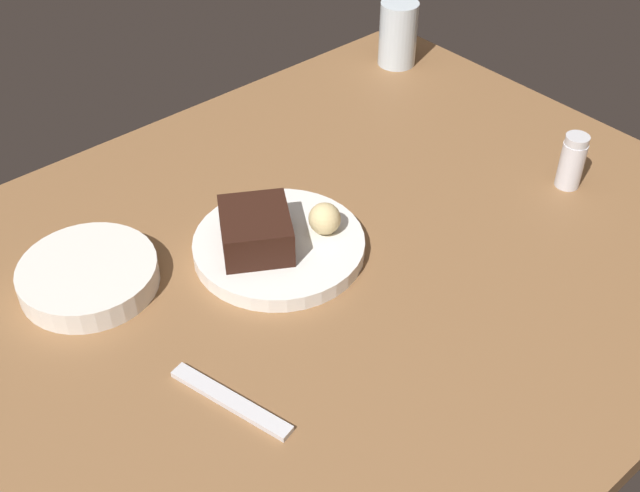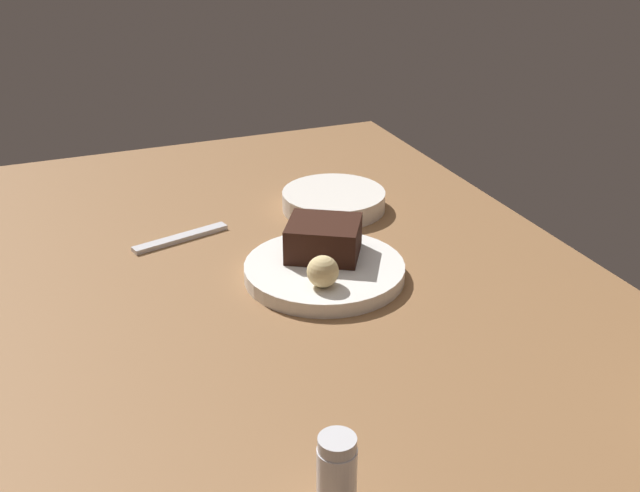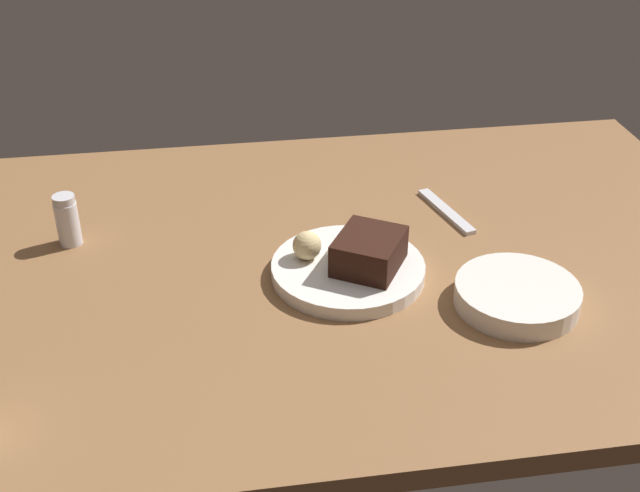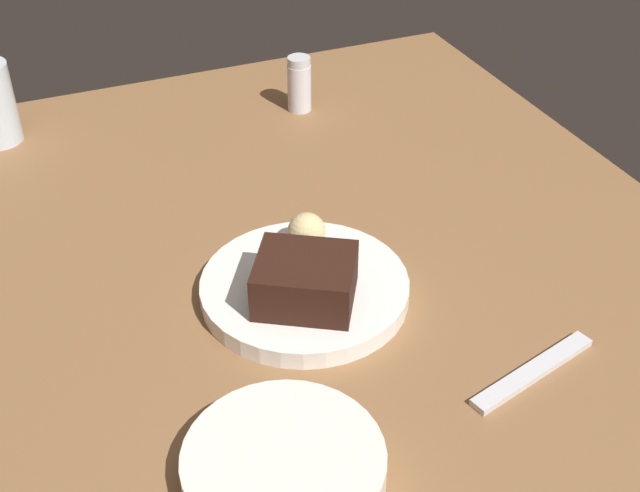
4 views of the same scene
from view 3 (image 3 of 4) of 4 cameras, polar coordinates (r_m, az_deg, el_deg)
name	(u,v)px [view 3 (image 3 of 4)]	position (r cm, az deg, el deg)	size (l,w,h in cm)	color
dining_table	(359,264)	(122.33, 2.74, -1.23)	(120.00, 84.00, 3.00)	brown
dessert_plate	(348,270)	(116.32, 1.94, -1.65)	(21.62, 21.62, 2.02)	white
chocolate_cake_slice	(367,251)	(114.08, 3.29, -0.38)	(9.64, 8.37, 4.83)	black
bread_roll	(307,245)	(115.97, -0.90, 0.04)	(4.09, 4.09, 4.09)	#DBC184
salt_shaker	(67,220)	(127.87, -17.01, 1.71)	(3.42, 3.42, 8.01)	silver
side_bowl	(517,295)	(113.32, 13.41, -3.32)	(16.62, 16.62, 3.03)	white
dessert_spoon	(446,211)	(133.56, 8.68, 2.39)	(15.00, 1.80, 0.70)	silver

